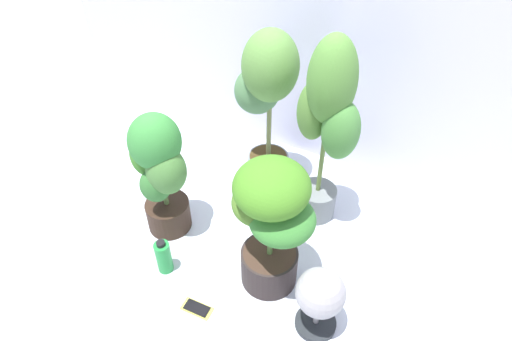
# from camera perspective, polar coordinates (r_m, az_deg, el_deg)

# --- Properties ---
(ground_plane) EXTENTS (8.00, 8.00, 0.00)m
(ground_plane) POSITION_cam_1_polar(r_m,az_deg,el_deg) (2.32, -3.85, -8.56)
(ground_plane) COLOR silver
(ground_plane) RESTS_ON ground
(potted_plant_front_left) EXTENTS (0.36, 0.34, 0.70)m
(potted_plant_front_left) POSITION_cam_1_polar(r_m,az_deg,el_deg) (2.13, -12.52, 0.24)
(potted_plant_front_left) COLOR #312117
(potted_plant_front_left) RESTS_ON ground
(potted_plant_back_right) EXTENTS (0.37, 0.27, 1.03)m
(potted_plant_back_right) POSITION_cam_1_polar(r_m,az_deg,el_deg) (2.05, 9.29, 6.52)
(potted_plant_back_right) COLOR slate
(potted_plant_back_right) RESTS_ON ground
(potted_plant_front_right) EXTENTS (0.44, 0.40, 0.70)m
(potted_plant_front_right) POSITION_cam_1_polar(r_m,az_deg,el_deg) (1.83, 1.99, -6.16)
(potted_plant_front_right) COLOR #2C2321
(potted_plant_front_right) RESTS_ON ground
(potted_plant_back_center) EXTENTS (0.45, 0.41, 0.93)m
(potted_plant_back_center) POSITION_cam_1_polar(r_m,az_deg,el_deg) (2.29, 1.40, 10.10)
(potted_plant_back_center) COLOR slate
(potted_plant_back_center) RESTS_ON ground
(cell_phone) EXTENTS (0.15, 0.08, 0.01)m
(cell_phone) POSITION_cam_1_polar(r_m,az_deg,el_deg) (2.08, -7.71, -17.36)
(cell_phone) COLOR #D1CD50
(cell_phone) RESTS_ON ground
(floor_fan) EXTENTS (0.29, 0.29, 0.35)m
(floor_fan) POSITION_cam_1_polar(r_m,az_deg,el_deg) (1.86, 8.35, -15.82)
(floor_fan) COLOR #22262A
(floor_fan) RESTS_ON ground
(nutrient_bottle) EXTENTS (0.07, 0.07, 0.20)m
(nutrient_bottle) POSITION_cam_1_polar(r_m,az_deg,el_deg) (2.16, -11.94, -10.92)
(nutrient_bottle) COLOR green
(nutrient_bottle) RESTS_ON ground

